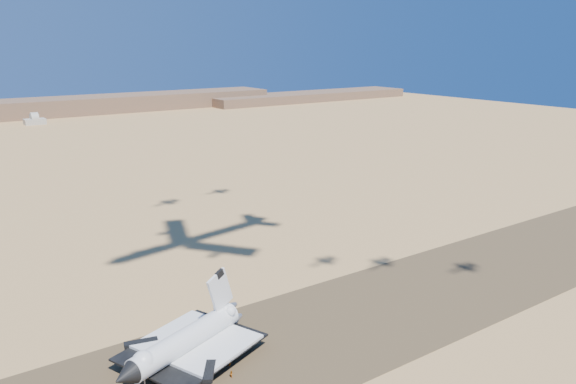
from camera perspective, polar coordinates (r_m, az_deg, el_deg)
ground at (r=149.79m, az=-2.06°, el=-15.74°), size 1200.00×1200.00×0.00m
runway at (r=149.77m, az=-2.06°, el=-15.73°), size 600.00×50.00×0.06m
ridgeline at (r=653.54m, az=-23.10°, el=7.69°), size 960.00×90.00×18.00m
shuttle at (r=144.03m, az=-10.41°, el=-14.86°), size 41.37×34.20×20.12m
crew_a at (r=143.55m, az=-5.95°, el=-16.86°), size 0.53×0.71×1.77m
crew_b at (r=139.50m, az=-5.77°, el=-17.91°), size 0.50×0.84×1.70m
crew_c at (r=143.83m, az=-6.90°, el=-16.85°), size 0.94×1.08×1.65m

